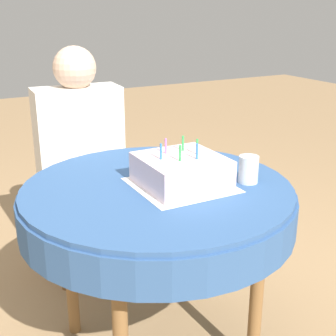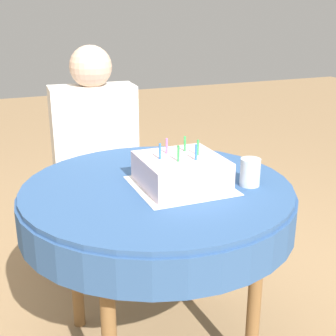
{
  "view_description": "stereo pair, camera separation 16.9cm",
  "coord_description": "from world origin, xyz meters",
  "px_view_note": "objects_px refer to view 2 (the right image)",
  "views": [
    {
      "loc": [
        -0.72,
        -1.42,
        1.35
      ],
      "look_at": [
        0.04,
        -0.01,
        0.79
      ],
      "focal_mm": 50.0,
      "sensor_mm": 36.0,
      "label": 1
    },
    {
      "loc": [
        -0.57,
        -1.49,
        1.35
      ],
      "look_at": [
        0.04,
        -0.01,
        0.79
      ],
      "focal_mm": 50.0,
      "sensor_mm": 36.0,
      "label": 2
    }
  ],
  "objects_px": {
    "chair": "(94,176)",
    "person": "(95,141)",
    "birthday_cake": "(181,171)",
    "drinking_glass": "(250,172)"
  },
  "relations": [
    {
      "from": "chair",
      "to": "person",
      "type": "xyz_separation_m",
      "value": [
        -0.01,
        -0.08,
        0.22
      ]
    },
    {
      "from": "birthday_cake",
      "to": "person",
      "type": "bearing_deg",
      "value": 99.52
    },
    {
      "from": "chair",
      "to": "person",
      "type": "relative_size",
      "value": 0.77
    },
    {
      "from": "chair",
      "to": "drinking_glass",
      "type": "height_order",
      "value": "chair"
    },
    {
      "from": "person",
      "to": "drinking_glass",
      "type": "relative_size",
      "value": 11.57
    },
    {
      "from": "person",
      "to": "birthday_cake",
      "type": "distance_m",
      "value": 0.79
    },
    {
      "from": "birthday_cake",
      "to": "drinking_glass",
      "type": "xyz_separation_m",
      "value": [
        0.23,
        -0.09,
        -0.01
      ]
    },
    {
      "from": "birthday_cake",
      "to": "chair",
      "type": "bearing_deg",
      "value": 98.27
    },
    {
      "from": "chair",
      "to": "drinking_glass",
      "type": "bearing_deg",
      "value": -65.73
    },
    {
      "from": "birthday_cake",
      "to": "drinking_glass",
      "type": "distance_m",
      "value": 0.25
    }
  ]
}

